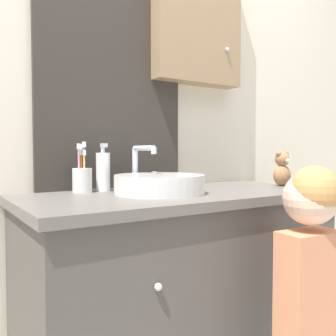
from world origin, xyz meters
name	(u,v)px	position (x,y,z in m)	size (l,w,h in m)	color
wall_back	(143,96)	(0.01, 0.62, 1.28)	(3.20, 0.18, 2.50)	beige
vanity_counter	(181,297)	(0.00, 0.30, 0.43)	(1.26, 0.60, 0.86)	#4C4742
sink_basin	(159,183)	(-0.11, 0.30, 0.90)	(0.35, 0.40, 0.19)	silver
toothbrush_holder	(82,179)	(-0.34, 0.49, 0.92)	(0.08, 0.08, 0.20)	silver
soap_dispenser	(103,171)	(-0.25, 0.50, 0.94)	(0.06, 0.06, 0.20)	white
child_figure	(309,284)	(0.17, -0.18, 0.60)	(0.23, 0.47, 0.98)	slate
teddy_bear	(282,169)	(0.55, 0.25, 0.94)	(0.09, 0.08, 0.16)	#9E7047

